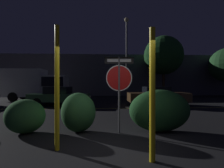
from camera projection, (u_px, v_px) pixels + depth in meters
ground_plane at (105, 152)px, 4.09m from camera, size 260.00×260.00×0.00m
road_center_stripe at (104, 108)px, 11.37m from camera, size 42.55×0.12×0.01m
stop_sign at (119, 79)px, 5.69m from camera, size 0.95×0.07×2.50m
yellow_pole_left at (57, 88)px, 4.22m from camera, size 0.11×0.11×3.03m
yellow_pole_right at (152, 95)px, 3.60m from camera, size 0.12×0.12×2.77m
hedge_bush_1 at (25, 116)px, 5.68m from camera, size 1.27×1.12×1.10m
hedge_bush_2 at (78, 112)px, 5.85m from camera, size 1.15×1.05×1.31m
hedge_bush_3 at (160, 111)px, 5.88m from camera, size 2.06×1.11×1.41m
passing_car_2 at (60, 96)px, 13.15m from camera, size 4.53×2.28×1.39m
passing_car_3 at (157, 96)px, 12.96m from camera, size 4.44×2.03×1.41m
delivery_truck at (37, 84)px, 16.93m from camera, size 5.85×2.42×3.02m
street_lamp at (127, 47)px, 17.28m from camera, size 0.46×0.46×8.21m
tree_0 at (163, 55)px, 21.42m from camera, size 4.74×4.74×7.49m
building_backdrop at (120, 76)px, 25.22m from camera, size 32.44×3.25×5.60m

